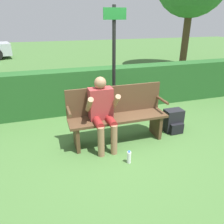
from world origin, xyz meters
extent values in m
plane|color=#426B33|center=(0.00, 0.00, 0.00)|extent=(40.00, 40.00, 0.00)
cube|color=#235623|center=(0.00, 1.67, 0.51)|extent=(12.00, 0.47, 1.02)
cube|color=#513823|center=(0.00, 0.00, 0.47)|extent=(1.77, 0.44, 0.05)
cube|color=#513823|center=(0.00, 0.20, 0.75)|extent=(1.77, 0.04, 0.51)
cube|color=#513823|center=(-0.76, 0.00, 0.22)|extent=(0.06, 0.39, 0.45)
cube|color=#513823|center=(0.76, 0.00, 0.22)|extent=(0.06, 0.39, 0.45)
cylinder|color=#513823|center=(-0.86, 0.00, 0.71)|extent=(0.05, 0.39, 0.05)
cylinder|color=#513823|center=(0.86, 0.00, 0.71)|extent=(0.05, 0.39, 0.05)
cube|color=#993333|center=(-0.31, 0.04, 0.77)|extent=(0.40, 0.22, 0.54)
sphere|color=#997051|center=(-0.31, 0.04, 1.13)|extent=(0.20, 0.20, 0.20)
cylinder|color=maroon|center=(-0.42, -0.16, 0.53)|extent=(0.13, 0.40, 0.13)
cylinder|color=maroon|center=(-0.20, -0.16, 0.53)|extent=(0.13, 0.40, 0.13)
cylinder|color=#997051|center=(-0.42, -0.36, 0.26)|extent=(0.11, 0.11, 0.53)
cylinder|color=#997051|center=(-0.20, -0.36, 0.26)|extent=(0.11, 0.11, 0.53)
cylinder|color=#997051|center=(-0.53, -0.09, 0.82)|extent=(0.09, 0.33, 0.33)
cylinder|color=#997051|center=(-0.08, -0.09, 0.82)|extent=(0.09, 0.33, 0.33)
cube|color=black|center=(1.18, 0.07, 0.23)|extent=(0.36, 0.23, 0.45)
cube|color=black|center=(1.18, -0.09, 0.11)|extent=(0.27, 0.08, 0.20)
cylinder|color=white|center=(-0.05, -0.68, 0.10)|extent=(0.07, 0.07, 0.19)
cylinder|color=#2D66B2|center=(-0.05, -0.68, 0.20)|extent=(0.04, 0.04, 0.02)
cylinder|color=black|center=(0.19, 0.86, 1.17)|extent=(0.07, 0.07, 2.33)
cube|color=#196626|center=(0.19, 0.81, 2.18)|extent=(0.44, 0.02, 0.20)
cylinder|color=#4C3823|center=(4.91, 5.25, 1.34)|extent=(0.30, 0.30, 2.68)
camera|label=1|loc=(-1.17, -3.32, 2.11)|focal=35.00mm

